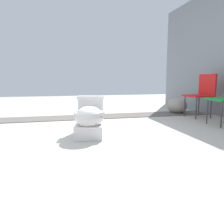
% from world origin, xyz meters
% --- Properties ---
extents(ground_plane, '(14.00, 14.00, 0.00)m').
position_xyz_m(ground_plane, '(0.00, 0.00, 0.00)').
color(ground_plane, '#B7B2A8').
extents(gravel_strip, '(0.56, 8.00, 0.01)m').
position_xyz_m(gravel_strip, '(-1.19, 0.50, 0.01)').
color(gravel_strip, '#605B56').
rests_on(gravel_strip, ground).
extents(toilet, '(0.70, 0.50, 0.52)m').
position_xyz_m(toilet, '(0.20, 0.08, 0.22)').
color(toilet, white).
rests_on(toilet, ground).
extents(folding_chair_left, '(0.47, 0.47, 0.83)m').
position_xyz_m(folding_chair_left, '(-0.68, 2.41, 0.51)').
color(folding_chair_left, red).
rests_on(folding_chair_left, ground).
extents(boulder_near, '(0.51, 0.45, 0.34)m').
position_xyz_m(boulder_near, '(-1.25, 2.20, 0.17)').
color(boulder_near, gray).
rests_on(boulder_near, ground).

